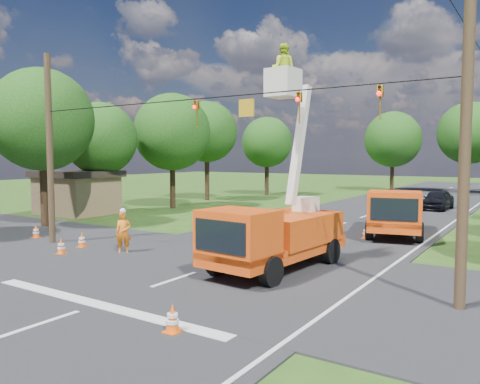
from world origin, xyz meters
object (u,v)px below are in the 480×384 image
Objects in this scene: distant_car at (437,200)px; shed at (77,192)px; traffic_cone_4 at (82,240)px; pole_right_near at (466,122)px; traffic_cone_6 at (402,222)px; tree_far_a at (393,139)px; traffic_cone_1 at (283,241)px; pole_left at (50,150)px; second_truck at (396,211)px; tree_left_f at (267,142)px; bucket_truck at (275,223)px; traffic_cone_5 at (36,231)px; tree_left_b at (42,120)px; traffic_cone_0 at (172,319)px; tree_left_d at (172,132)px; traffic_cone_3 at (61,246)px; tree_left_e at (207,132)px; ground_worker at (123,232)px; tree_far_b at (470,133)px; traffic_cone_2 at (366,232)px; tree_left_c at (101,139)px.

shed is (-21.33, -17.38, 0.84)m from distant_car.
pole_right_near is (15.83, -0.01, 4.75)m from traffic_cone_4.
traffic_cone_6 is 0.07× the size of tree_far_a.
distant_car is 6.46× the size of traffic_cone_1.
pole_left reaches higher than traffic_cone_4.
shed is (-21.81, -3.19, 0.32)m from second_truck.
tree_left_f is at bearing 121.31° from traffic_cone_1.
tree_far_a is at bearing 104.75° from bucket_truck.
traffic_cone_5 is 0.08× the size of tree_left_b.
traffic_cone_5 is (-14.41, 5.93, 0.00)m from traffic_cone_0.
tree_left_d reaches higher than traffic_cone_5.
traffic_cone_4 is at bearing 151.69° from traffic_cone_0.
distant_car is 29.14m from tree_left_b.
pole_left is 16.06m from tree_left_d.
pole_right_near is (5.04, -14.09, 4.75)m from traffic_cone_6.
traffic_cone_3 is 0.08× the size of tree_left_e.
traffic_cone_1 is at bearing 104.03° from traffic_cone_0.
tree_left_e is at bearing 73.02° from ground_worker.
pole_right_near reaches higher than second_truck.
traffic_cone_6 is (3.02, 9.16, 0.00)m from traffic_cone_1.
bucket_truck is 17.34m from tree_left_b.
traffic_cone_0 is 49.60m from tree_far_a.
traffic_cone_4 is at bearing -148.12° from second_truck.
shed reaches higher than ground_worker.
traffic_cone_1 is 11.85m from pole_left.
distant_car is 26.26m from pole_right_near.
traffic_cone_1 is 0.08× the size of tree_left_b.
tree_far_a reaches higher than tree_left_e.
traffic_cone_4 is 17.79m from tree_left_d.
shed is (-8.50, 8.00, -2.88)m from pole_left.
tree_left_e is 0.91× the size of tree_far_b.
traffic_cone_0 is 10.84m from traffic_cone_1.
traffic_cone_2 is at bearing -130.68° from second_truck.
traffic_cone_3 is 47.90m from tree_far_b.
tree_left_d reaches higher than traffic_cone_0.
tree_left_b is 27.01m from tree_left_f.
tree_left_d reaches higher than traffic_cone_2.
second_truck is at bearing 5.89° from ground_worker.
tree_left_c is at bearing 172.96° from second_truck.
tree_far_a is (-0.15, 42.76, 5.28)m from ground_worker.
distant_car is 20.53m from tree_far_b.
pole_right_near is at bearing -31.47° from traffic_cone_1.
tree_left_b is (-18.31, -8.19, 5.01)m from second_truck.
tree_left_b is at bearing 139.90° from traffic_cone_5.
traffic_cone_2 is at bearing 4.00° from ground_worker.
tree_left_d is at bearing 146.90° from traffic_cone_1.
tree_far_a is (6.34, 42.66, 5.83)m from traffic_cone_5.
ground_worker is at bearing -71.52° from tree_left_f.
tree_left_e is at bearing 113.00° from traffic_cone_3.
pole_right_near is at bearing -0.05° from traffic_cone_4.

